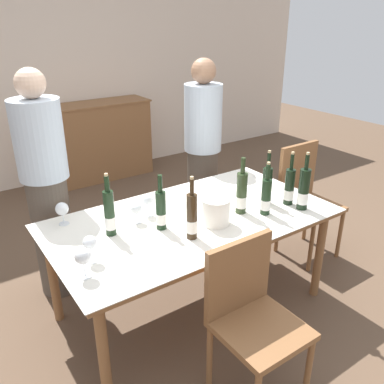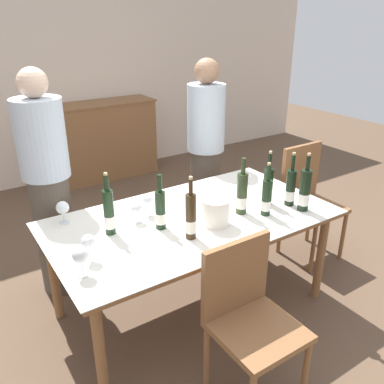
# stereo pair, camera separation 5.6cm
# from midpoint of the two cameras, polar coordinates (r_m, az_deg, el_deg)

# --- Properties ---
(ground_plane) EXTENTS (12.00, 12.00, 0.00)m
(ground_plane) POSITION_cam_midpoint_polar(r_m,az_deg,el_deg) (3.07, 0.54, -15.62)
(ground_plane) COLOR brown
(back_wall) EXTENTS (8.00, 0.10, 2.80)m
(back_wall) POSITION_cam_midpoint_polar(r_m,az_deg,el_deg) (5.24, -19.31, 16.44)
(back_wall) COLOR beige
(back_wall) RESTS_ON ground_plane
(sideboard_cabinet) EXTENTS (1.36, 0.46, 0.96)m
(sideboard_cabinet) POSITION_cam_midpoint_polar(r_m,az_deg,el_deg) (5.29, -12.21, 7.06)
(sideboard_cabinet) COLOR brown
(sideboard_cabinet) RESTS_ON ground_plane
(dining_table) EXTENTS (1.87, 1.02, 0.72)m
(dining_table) POSITION_cam_midpoint_polar(r_m,az_deg,el_deg) (2.70, 0.59, -4.70)
(dining_table) COLOR brown
(dining_table) RESTS_ON ground_plane
(ice_bucket) EXTENTS (0.19, 0.19, 0.17)m
(ice_bucket) POSITION_cam_midpoint_polar(r_m,az_deg,el_deg) (2.56, 3.95, -2.63)
(ice_bucket) COLOR white
(ice_bucket) RESTS_ON dining_table
(wine_bottle_0) EXTENTS (0.06, 0.06, 0.39)m
(wine_bottle_0) POSITION_cam_midpoint_polar(r_m,az_deg,el_deg) (2.46, -10.94, -2.87)
(wine_bottle_0) COLOR black
(wine_bottle_0) RESTS_ON dining_table
(wine_bottle_1) EXTENTS (0.07, 0.07, 0.39)m
(wine_bottle_1) POSITION_cam_midpoint_polar(r_m,az_deg,el_deg) (2.70, 7.60, -0.31)
(wine_bottle_1) COLOR #28381E
(wine_bottle_1) RESTS_ON dining_table
(wine_bottle_2) EXTENTS (0.07, 0.07, 0.36)m
(wine_bottle_2) POSITION_cam_midpoint_polar(r_m,az_deg,el_deg) (2.71, 10.99, -0.78)
(wine_bottle_2) COLOR black
(wine_bottle_2) RESTS_ON dining_table
(wine_bottle_3) EXTENTS (0.07, 0.07, 0.40)m
(wine_bottle_3) POSITION_cam_midpoint_polar(r_m,az_deg,el_deg) (2.83, 16.08, 0.11)
(wine_bottle_3) COLOR black
(wine_bottle_3) RESTS_ON dining_table
(wine_bottle_4) EXTENTS (0.07, 0.07, 0.38)m
(wine_bottle_4) POSITION_cam_midpoint_polar(r_m,az_deg,el_deg) (2.88, 14.20, 0.51)
(wine_bottle_4) COLOR black
(wine_bottle_4) RESTS_ON dining_table
(wine_bottle_5) EXTENTS (0.07, 0.07, 0.36)m
(wine_bottle_5) POSITION_cam_midpoint_polar(r_m,az_deg,el_deg) (2.49, -3.81, -2.58)
(wine_bottle_5) COLOR black
(wine_bottle_5) RESTS_ON dining_table
(wine_bottle_6) EXTENTS (0.06, 0.06, 0.39)m
(wine_bottle_6) POSITION_cam_midpoint_polar(r_m,az_deg,el_deg) (2.37, 0.50, -3.59)
(wine_bottle_6) COLOR #332314
(wine_bottle_6) RESTS_ON dining_table
(wine_bottle_7) EXTENTS (0.07, 0.07, 0.39)m
(wine_bottle_7) POSITION_cam_midpoint_polar(r_m,az_deg,el_deg) (2.86, 11.15, 0.68)
(wine_bottle_7) COLOR black
(wine_bottle_7) RESTS_ON dining_table
(wine_glass_0) EXTENTS (0.08, 0.08, 0.15)m
(wine_glass_0) POSITION_cam_midpoint_polar(r_m,az_deg,el_deg) (2.68, -17.14, -2.17)
(wine_glass_0) COLOR white
(wine_glass_0) RESTS_ON dining_table
(wine_glass_1) EXTENTS (0.09, 0.09, 0.16)m
(wine_glass_1) POSITION_cam_midpoint_polar(r_m,az_deg,el_deg) (2.13, -14.64, -8.67)
(wine_glass_1) COLOR white
(wine_glass_1) RESTS_ON dining_table
(wine_glass_2) EXTENTS (0.08, 0.08, 0.15)m
(wine_glass_2) POSITION_cam_midpoint_polar(r_m,az_deg,el_deg) (2.67, -5.65, -1.20)
(wine_glass_2) COLOR white
(wine_glass_2) RESTS_ON dining_table
(wine_glass_3) EXTENTS (0.07, 0.07, 0.13)m
(wine_glass_3) POSITION_cam_midpoint_polar(r_m,az_deg,el_deg) (2.60, -7.25, -2.37)
(wine_glass_3) COLOR white
(wine_glass_3) RESTS_ON dining_table
(wine_glass_4) EXTENTS (0.08, 0.08, 0.15)m
(wine_glass_4) POSITION_cam_midpoint_polar(r_m,az_deg,el_deg) (2.24, -13.65, -6.88)
(wine_glass_4) COLOR white
(wine_glass_4) RESTS_ON dining_table
(chair_right_end) EXTENTS (0.42, 0.42, 0.96)m
(chair_right_end) POSITION_cam_midpoint_polar(r_m,az_deg,el_deg) (3.57, 16.32, -0.36)
(chair_right_end) COLOR brown
(chair_right_end) RESTS_ON ground_plane
(chair_near_front) EXTENTS (0.42, 0.42, 0.90)m
(chair_near_front) POSITION_cam_midpoint_polar(r_m,az_deg,el_deg) (2.22, 8.58, -16.35)
(chair_near_front) COLOR brown
(chair_near_front) RESTS_ON ground_plane
(person_host) EXTENTS (0.33, 0.33, 1.65)m
(person_host) POSITION_cam_midpoint_polar(r_m,az_deg,el_deg) (3.02, -18.98, 0.52)
(person_host) COLOR #51473D
(person_host) RESTS_ON ground_plane
(person_guest_left) EXTENTS (0.33, 0.33, 1.62)m
(person_guest_left) POSITION_cam_midpoint_polar(r_m,az_deg,el_deg) (3.67, 2.37, 5.71)
(person_guest_left) COLOR #51473D
(person_guest_left) RESTS_ON ground_plane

